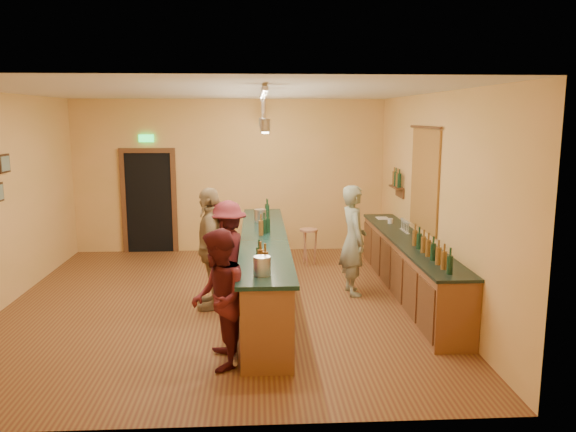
{
  "coord_description": "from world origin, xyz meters",
  "views": [
    {
      "loc": [
        0.57,
        -8.33,
        2.85
      ],
      "look_at": [
        1.04,
        0.2,
        1.33
      ],
      "focal_mm": 35.0,
      "sensor_mm": 36.0,
      "label": 1
    }
  ],
  "objects": [
    {
      "name": "bottle_shelf",
      "position": [
        3.17,
        1.9,
        1.67
      ],
      "size": [
        0.17,
        0.55,
        0.54
      ],
      "color": "#472C15",
      "rests_on": "wall_right"
    },
    {
      "name": "wall_front",
      "position": [
        0.0,
        -3.5,
        1.6
      ],
      "size": [
        6.5,
        0.02,
        3.2
      ],
      "primitive_type": "cube",
      "color": "gold",
      "rests_on": "floor"
    },
    {
      "name": "tasting_bar",
      "position": [
        0.67,
        -0.0,
        0.61
      ],
      "size": [
        0.74,
        5.1,
        1.38
      ],
      "color": "brown",
      "rests_on": "floor"
    },
    {
      "name": "bar_stool",
      "position": [
        1.55,
        2.2,
        0.56
      ],
      "size": [
        0.34,
        0.34,
        0.71
      ],
      "rotation": [
        0.0,
        0.0,
        0.36
      ],
      "color": "#9A6245",
      "rests_on": "floor"
    },
    {
      "name": "doorway",
      "position": [
        -1.7,
        3.47,
        1.13
      ],
      "size": [
        1.15,
        0.09,
        2.48
      ],
      "color": "black",
      "rests_on": "wall_back"
    },
    {
      "name": "back_counter",
      "position": [
        2.97,
        0.18,
        0.49
      ],
      "size": [
        0.6,
        4.55,
        1.27
      ],
      "color": "brown",
      "rests_on": "floor"
    },
    {
      "name": "ceiling",
      "position": [
        0.0,
        0.0,
        3.2
      ],
      "size": [
        6.5,
        7.0,
        0.02
      ],
      "primitive_type": "cube",
      "color": "silver",
      "rests_on": "wall_back"
    },
    {
      "name": "customer_a",
      "position": [
        0.12,
        -2.2,
        0.8
      ],
      "size": [
        0.67,
        0.83,
        1.61
      ],
      "primitive_type": "imported",
      "rotation": [
        0.0,
        0.0,
        -1.49
      ],
      "color": "#59191E",
      "rests_on": "floor"
    },
    {
      "name": "customer_c",
      "position": [
        0.12,
        -0.17,
        0.81
      ],
      "size": [
        0.89,
        1.18,
        1.63
      ],
      "primitive_type": "imported",
      "rotation": [
        0.0,
        0.0,
        -1.87
      ],
      "color": "#59191E",
      "rests_on": "floor"
    },
    {
      "name": "wall_back",
      "position": [
        0.0,
        3.5,
        1.6
      ],
      "size": [
        6.5,
        0.02,
        3.2
      ],
      "primitive_type": "cube",
      "color": "gold",
      "rests_on": "floor"
    },
    {
      "name": "customer_b",
      "position": [
        -0.13,
        -0.15,
        0.91
      ],
      "size": [
        0.51,
        1.1,
        1.83
      ],
      "primitive_type": "imported",
      "rotation": [
        0.0,
        0.0,
        -1.51
      ],
      "color": "#997A51",
      "rests_on": "floor"
    },
    {
      "name": "pendant_track",
      "position": [
        0.67,
        -0.0,
        2.98
      ],
      "size": [
        0.11,
        4.6,
        0.5
      ],
      "color": "silver",
      "rests_on": "ceiling"
    },
    {
      "name": "tapestry",
      "position": [
        3.23,
        0.4,
        1.85
      ],
      "size": [
        0.03,
        1.4,
        1.6
      ],
      "primitive_type": "cube",
      "color": "maroon",
      "rests_on": "wall_right"
    },
    {
      "name": "wall_right",
      "position": [
        3.25,
        0.0,
        1.6
      ],
      "size": [
        0.02,
        7.0,
        3.2
      ],
      "primitive_type": "cube",
      "color": "gold",
      "rests_on": "floor"
    },
    {
      "name": "bartender",
      "position": [
        2.1,
        0.38,
        0.89
      ],
      "size": [
        0.5,
        0.7,
        1.78
      ],
      "primitive_type": "imported",
      "rotation": [
        0.0,
        0.0,
        1.7
      ],
      "color": "gray",
      "rests_on": "floor"
    },
    {
      "name": "floor",
      "position": [
        0.0,
        0.0,
        0.0
      ],
      "size": [
        7.0,
        7.0,
        0.0
      ],
      "primitive_type": "plane",
      "color": "brown",
      "rests_on": "ground"
    }
  ]
}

